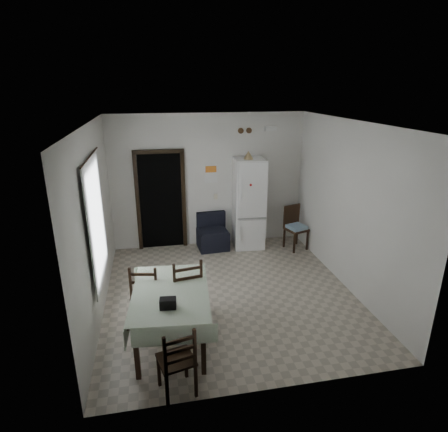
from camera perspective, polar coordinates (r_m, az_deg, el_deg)
ground at (r=6.68m, az=0.84°, el=-11.59°), size 4.50×4.50×0.00m
ceiling at (r=5.76m, az=0.98°, el=14.02°), size 4.20×4.50×0.02m
wall_back at (r=8.19m, az=-2.36°, el=5.31°), size 4.20×0.02×2.90m
wall_front at (r=4.08m, az=7.54°, el=-9.95°), size 4.20×0.02×2.90m
wall_left at (r=6.02m, az=-19.07°, el=-1.02°), size 0.02×4.50×2.90m
wall_right at (r=6.80m, az=18.51°, el=1.34°), size 0.02×4.50×2.90m
doorway at (r=8.40m, az=-9.63°, el=2.65°), size 1.06×0.52×2.22m
window_recess at (r=5.80m, az=-19.90°, el=-0.80°), size 0.10×1.20×1.60m
curtain at (r=5.79m, az=-18.83°, el=-0.73°), size 0.02×1.45×1.85m
curtain_rod at (r=5.55m, az=-19.79°, el=8.53°), size 0.02×1.60×0.02m
calendar at (r=8.15m, az=-2.01°, el=6.46°), size 0.28×0.02×0.40m
calendar_image at (r=8.12m, az=-2.01°, el=7.14°), size 0.24×0.01×0.14m
light_switch at (r=8.29m, az=-1.29°, el=2.99°), size 0.08×0.02×0.12m
vent_left at (r=8.12m, az=2.57°, el=12.86°), size 0.12×0.03×0.12m
vent_right at (r=8.16m, az=3.83°, el=12.87°), size 0.12×0.03×0.12m
emergency_light at (r=8.27m, az=7.11°, el=13.06°), size 0.25×0.07×0.09m
fridge at (r=8.17m, az=3.75°, el=1.92°), size 0.68×0.68×1.98m
tan_cone at (r=7.84m, az=3.75°, el=9.26°), size 0.21×0.21×0.17m
navy_seat at (r=8.22m, az=-1.73°, el=-2.43°), size 0.68×0.66×0.77m
corner_chair at (r=8.32m, az=10.97°, el=-1.83°), size 0.52×0.52×0.96m
dining_table at (r=5.40m, az=-7.97°, el=-14.99°), size 1.15×1.63×0.81m
black_bag at (r=4.82m, az=-8.53°, el=-13.02°), size 0.22×0.14×0.13m
dining_chair_far_left at (r=5.84m, az=-11.66°, el=-11.29°), size 0.50×0.50×0.99m
dining_chair_far_right at (r=5.75m, az=-5.94°, el=-11.00°), size 0.53×0.53×1.08m
dining_chair_near_head at (r=4.63m, az=-7.31°, el=-20.76°), size 0.48×0.48×0.93m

